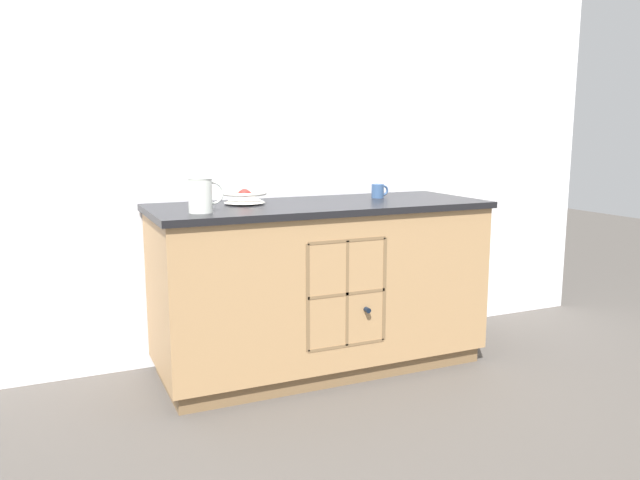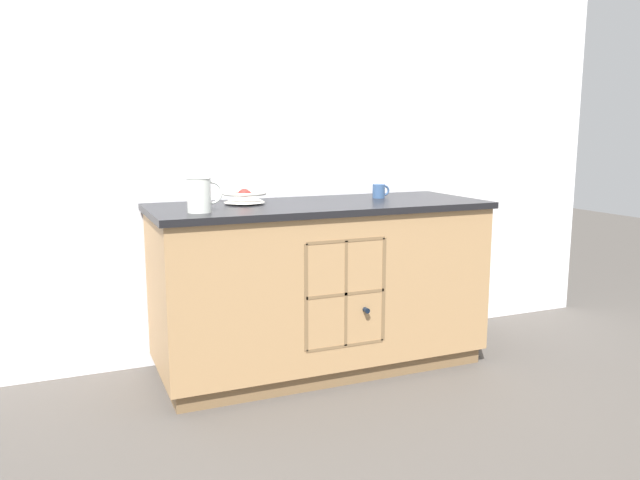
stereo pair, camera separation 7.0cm
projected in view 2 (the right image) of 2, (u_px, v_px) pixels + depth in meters
ground_plane at (320, 366)px, 3.56m from camera, size 14.00×14.00×0.00m
back_wall at (293, 139)px, 3.71m from camera, size 4.40×0.06×2.55m
kitchen_island at (320, 285)px, 3.47m from camera, size 1.83×0.73×0.94m
fruit_bowl at (244, 196)px, 3.33m from camera, size 0.24×0.24×0.08m
white_pitcher at (200, 194)px, 2.98m from camera, size 0.18×0.12×0.17m
ceramic_mug at (379, 191)px, 3.64m from camera, size 0.11×0.07×0.08m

